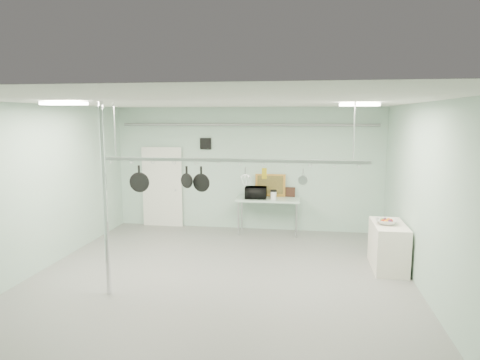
% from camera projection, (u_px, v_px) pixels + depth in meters
% --- Properties ---
extents(floor, '(8.00, 8.00, 0.00)m').
position_uv_depth(floor, '(216.00, 286.00, 7.52)').
color(floor, gray).
rests_on(floor, ground).
extents(ceiling, '(7.00, 8.00, 0.02)m').
position_uv_depth(ceiling, '(214.00, 102.00, 7.05)').
color(ceiling, silver).
rests_on(ceiling, back_wall).
extents(back_wall, '(7.00, 0.02, 3.20)m').
position_uv_depth(back_wall, '(247.00, 169.00, 11.19)').
color(back_wall, '#9DBCAD').
rests_on(back_wall, floor).
extents(right_wall, '(0.02, 8.00, 3.20)m').
position_uv_depth(right_wall, '(431.00, 203.00, 6.76)').
color(right_wall, '#9DBCAD').
rests_on(right_wall, floor).
extents(door, '(1.10, 0.10, 2.20)m').
position_uv_depth(door, '(163.00, 188.00, 11.57)').
color(door, silver).
rests_on(door, floor).
extents(wall_vent, '(0.30, 0.04, 0.30)m').
position_uv_depth(wall_vent, '(206.00, 144.00, 11.24)').
color(wall_vent, black).
rests_on(wall_vent, back_wall).
extents(conduit_pipe, '(6.60, 0.07, 0.07)m').
position_uv_depth(conduit_pipe, '(247.00, 125.00, 10.93)').
color(conduit_pipe, gray).
rests_on(conduit_pipe, back_wall).
extents(chrome_pole, '(0.08, 0.08, 3.20)m').
position_uv_depth(chrome_pole, '(105.00, 201.00, 6.96)').
color(chrome_pole, silver).
rests_on(chrome_pole, floor).
extents(prep_table, '(1.60, 0.70, 0.91)m').
position_uv_depth(prep_table, '(268.00, 201.00, 10.83)').
color(prep_table, '#AAC8B3').
rests_on(prep_table, floor).
extents(side_cabinet, '(0.60, 1.20, 0.90)m').
position_uv_depth(side_cabinet, '(388.00, 246.00, 8.35)').
color(side_cabinet, white).
rests_on(side_cabinet, floor).
extents(pot_rack, '(4.80, 0.06, 1.00)m').
position_uv_depth(pot_rack, '(229.00, 159.00, 7.46)').
color(pot_rack, '#B7B7BC').
rests_on(pot_rack, ceiling).
extents(light_panel_left, '(0.65, 0.30, 0.05)m').
position_uv_depth(light_panel_left, '(64.00, 103.00, 6.61)').
color(light_panel_left, white).
rests_on(light_panel_left, ceiling).
extents(light_panel_right, '(0.65, 0.30, 0.05)m').
position_uv_depth(light_panel_right, '(359.00, 105.00, 7.28)').
color(light_panel_right, white).
rests_on(light_panel_right, ceiling).
extents(microwave, '(0.55, 0.38, 0.30)m').
position_uv_depth(microwave, '(256.00, 193.00, 10.79)').
color(microwave, black).
rests_on(microwave, prep_table).
extents(coffee_canister, '(0.19, 0.19, 0.21)m').
position_uv_depth(coffee_canister, '(273.00, 196.00, 10.64)').
color(coffee_canister, silver).
rests_on(coffee_canister, prep_table).
extents(painting_large, '(0.78, 0.14, 0.58)m').
position_uv_depth(painting_large, '(270.00, 185.00, 11.06)').
color(painting_large, '#BD8132').
rests_on(painting_large, prep_table).
extents(painting_small, '(0.30, 0.10, 0.25)m').
position_uv_depth(painting_small, '(289.00, 192.00, 11.01)').
color(painting_small, black).
rests_on(painting_small, prep_table).
extents(fruit_bowl, '(0.47, 0.47, 0.10)m').
position_uv_depth(fruit_bowl, '(386.00, 222.00, 8.23)').
color(fruit_bowl, silver).
rests_on(fruit_bowl, side_cabinet).
extents(skillet_left, '(0.37, 0.08, 0.48)m').
position_uv_depth(skillet_left, '(139.00, 178.00, 7.77)').
color(skillet_left, black).
rests_on(skillet_left, pot_rack).
extents(skillet_mid, '(0.27, 0.17, 0.37)m').
position_uv_depth(skillet_mid, '(187.00, 177.00, 7.62)').
color(skillet_mid, black).
rests_on(skillet_mid, pot_rack).
extents(skillet_right, '(0.33, 0.13, 0.47)m').
position_uv_depth(skillet_right, '(201.00, 179.00, 7.59)').
color(skillet_right, black).
rests_on(skillet_right, pot_rack).
extents(whisk, '(0.24, 0.24, 0.36)m').
position_uv_depth(whisk, '(246.00, 177.00, 7.46)').
color(whisk, '#B2B2B7').
rests_on(whisk, pot_rack).
extents(grater, '(0.09, 0.03, 0.21)m').
position_uv_depth(grater, '(264.00, 174.00, 7.40)').
color(grater, orange).
rests_on(grater, pot_rack).
extents(saucepan, '(0.18, 0.14, 0.28)m').
position_uv_depth(saucepan, '(303.00, 176.00, 7.30)').
color(saucepan, '#A8A9AD').
rests_on(saucepan, pot_rack).
extents(fruit_cluster, '(0.24, 0.24, 0.09)m').
position_uv_depth(fruit_cluster, '(387.00, 220.00, 8.23)').
color(fruit_cluster, '#B62B10').
rests_on(fruit_cluster, fruit_bowl).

